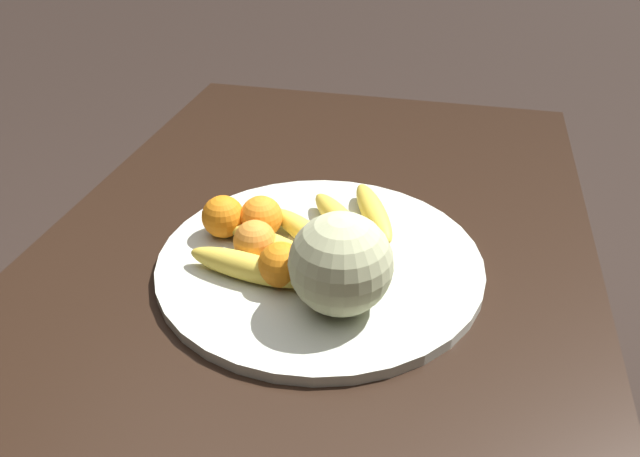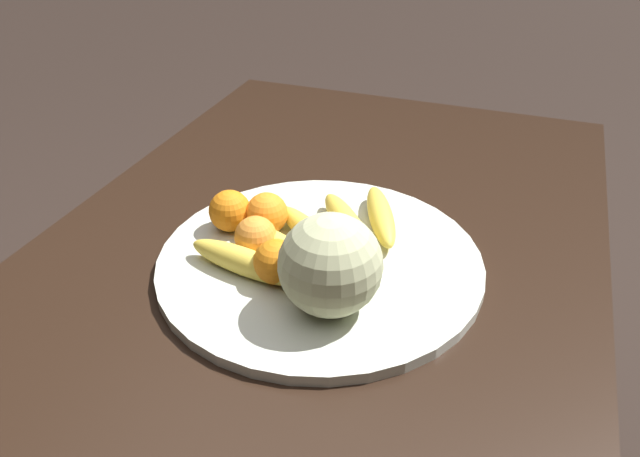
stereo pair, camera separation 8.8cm
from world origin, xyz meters
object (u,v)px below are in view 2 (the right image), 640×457
Objects in this scene: orange_front_left at (267,213)px; produce_tag at (294,253)px; banana_bunch at (313,237)px; orange_mid_center at (256,237)px; orange_front_right at (230,211)px; kitchen_table at (310,314)px; fruit_bowl at (320,261)px; melon at (330,265)px; orange_back_left at (276,262)px.

orange_front_left reaches higher than produce_tag.
orange_mid_center is (-0.04, 0.07, 0.01)m from banana_bunch.
orange_front_right is 1.05× the size of orange_mid_center.
kitchen_table is at bearing -106.31° from orange_front_left.
banana_bunch reaches higher than fruit_bowl.
melon is 0.44× the size of banana_bunch.
fruit_bowl is 0.16m from orange_front_right.
kitchen_table is 0.13m from produce_tag.
orange_mid_center is at bearing -170.44° from orange_front_left.
fruit_bowl is 0.13m from melon.
produce_tag is at bearing 96.15° from fruit_bowl.
orange_back_left is (-0.09, 0.02, 0.01)m from banana_bunch.
melon reaches higher than fruit_bowl.
orange_front_left is at bearing -77.49° from orange_front_right.
produce_tag reaches higher than kitchen_table.
orange_front_right reaches higher than orange_mid_center.
orange_front_right is 0.66× the size of produce_tag.
melon is at bearing -153.37° from fruit_bowl.
kitchen_table is 22.24× the size of orange_mid_center.
produce_tag is at bearing 42.96° from melon.
fruit_bowl is at bearing 170.78° from banana_bunch.
kitchen_table is at bearing 32.47° from melon.
banana_bunch is 4.94× the size of orange_mid_center.
orange_front_right reaches higher than kitchen_table.
orange_front_right is 0.15m from orange_back_left.
melon reaches higher than banana_bunch.
orange_front_right reaches higher than banana_bunch.
orange_back_left is at bearing -150.15° from orange_front_left.
orange_mid_center is 0.06m from produce_tag.
orange_back_left is 0.64× the size of produce_tag.
melon is at bearing -132.48° from orange_front_left.
orange_back_left is 0.07m from produce_tag.
melon reaches higher than kitchen_table.
orange_front_right is at bearing 35.94° from banana_bunch.
orange_front_right is at bearing 58.79° from melon.
melon reaches higher than produce_tag.
orange_mid_center is 0.07m from orange_back_left.
fruit_bowl is at bearing -74.07° from orange_mid_center.
fruit_bowl is at bearing -27.12° from orange_back_left.
melon is 0.15m from produce_tag.
orange_front_left is at bearing 29.85° from orange_back_left.
kitchen_table is 0.18m from orange_back_left.
orange_front_left is (0.02, 0.08, 0.16)m from kitchen_table.
orange_back_left reaches higher than fruit_bowl.
orange_front_left is 0.06m from orange_mid_center.
banana_bunch is (0.02, 0.02, 0.03)m from fruit_bowl.
orange_back_left is at bearing 152.88° from fruit_bowl.
kitchen_table is at bearing 75.17° from banana_bunch.
melon is (-0.10, -0.05, 0.07)m from fruit_bowl.
orange_mid_center is at bearing 70.22° from banana_bunch.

